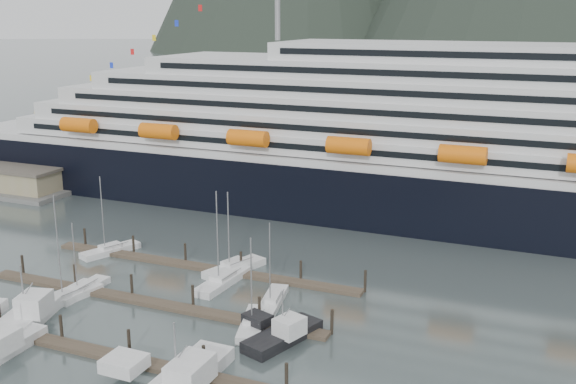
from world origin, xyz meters
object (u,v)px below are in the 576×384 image
at_px(sailboat_c, 82,290).
at_px(trawler_b, 24,316).
at_px(cruise_ship, 494,154).
at_px(trawler_c, 175,383).
at_px(sailboat_e, 111,251).
at_px(sailboat_g, 223,281).
at_px(sailboat_f, 235,269).
at_px(sailboat_b, 69,297).
at_px(sailboat_d, 272,302).
at_px(sailboat_h, 253,325).
at_px(trawler_e, 282,334).

xyz_separation_m(sailboat_c, trawler_b, (-0.21, -9.82, 0.60)).
xyz_separation_m(cruise_ship, trawler_c, (-20.71, -68.14, -11.05)).
distance_m(cruise_ship, sailboat_c, 69.87).
height_order(sailboat_e, sailboat_g, sailboat_g).
xyz_separation_m(sailboat_f, sailboat_g, (0.71, -4.71, -0.00)).
bearing_deg(sailboat_f, trawler_b, 168.11).
distance_m(sailboat_b, sailboat_g, 19.66).
bearing_deg(sailboat_e, cruise_ship, -29.91).
distance_m(sailboat_b, sailboat_f, 22.41).
xyz_separation_m(sailboat_e, sailboat_f, (20.71, 0.61, 0.02)).
xyz_separation_m(sailboat_d, sailboat_e, (-30.19, 7.65, 0.02)).
relative_size(sailboat_f, sailboat_g, 0.90).
height_order(sailboat_f, sailboat_h, sailboat_f).
bearing_deg(sailboat_h, sailboat_d, -11.03).
height_order(sailboat_b, sailboat_d, sailboat_b).
distance_m(sailboat_e, trawler_b, 24.37).
bearing_deg(trawler_b, sailboat_h, -84.33).
xyz_separation_m(cruise_ship, trawler_b, (-44.82, -62.32, -11.05)).
relative_size(trawler_c, trawler_e, 1.49).
height_order(cruise_ship, sailboat_g, cruise_ship).
relative_size(sailboat_c, sailboat_e, 0.81).
bearing_deg(sailboat_g, trawler_c, -157.69).
bearing_deg(sailboat_g, sailboat_b, 132.06).
relative_size(sailboat_d, sailboat_e, 0.91).
distance_m(sailboat_c, trawler_b, 9.84).
distance_m(sailboat_g, trawler_b, 25.01).
bearing_deg(sailboat_c, cruise_ship, -39.84).
distance_m(sailboat_g, trawler_c, 26.77).
bearing_deg(cruise_ship, sailboat_f, -128.20).
relative_size(cruise_ship, sailboat_f, 17.13).
bearing_deg(sailboat_c, sailboat_b, 179.31).
height_order(cruise_ship, trawler_e, cruise_ship).
xyz_separation_m(cruise_ship, sailboat_d, (-20.47, -46.32, -11.65)).
bearing_deg(cruise_ship, sailboat_g, -124.36).
bearing_deg(sailboat_b, sailboat_h, -73.63).
bearing_deg(cruise_ship, trawler_b, -125.72).
height_order(sailboat_h, trawler_b, sailboat_h).
bearing_deg(trawler_b, sailboat_g, -53.60).
distance_m(sailboat_c, trawler_c, 28.57).
relative_size(sailboat_f, trawler_e, 1.15).
distance_m(sailboat_c, sailboat_f, 20.58).
bearing_deg(sailboat_f, sailboat_g, -151.78).
xyz_separation_m(cruise_ship, trawler_e, (-15.56, -54.52, -11.18)).
height_order(cruise_ship, sailboat_e, cruise_ship).
bearing_deg(sailboat_e, sailboat_h, -92.03).
bearing_deg(sailboat_f, sailboat_h, -126.14).
distance_m(cruise_ship, trawler_c, 72.07).
bearing_deg(trawler_c, cruise_ship, -16.34).
bearing_deg(trawler_e, trawler_b, 123.46).
relative_size(sailboat_c, sailboat_h, 0.87).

